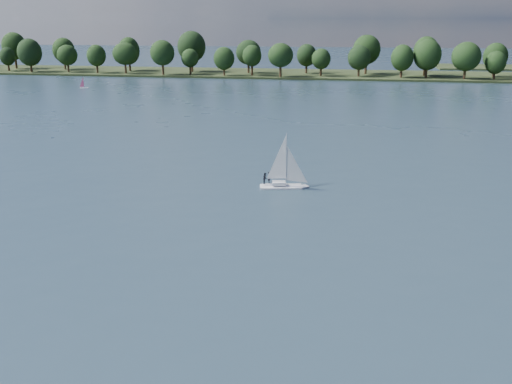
{
  "coord_description": "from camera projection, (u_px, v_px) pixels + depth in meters",
  "views": [
    {
      "loc": [
        12.34,
        -22.18,
        21.87
      ],
      "look_at": [
        1.78,
        40.45,
        2.5
      ],
      "focal_mm": 40.0,
      "sensor_mm": 36.0,
      "label": 1
    }
  ],
  "objects": [
    {
      "name": "ground",
      "position": [
        294.0,
        124.0,
        123.58
      ],
      "size": [
        700.0,
        700.0,
        0.0
      ],
      "primitive_type": "plane",
      "color": "#233342",
      "rests_on": "ground"
    },
    {
      "name": "far_shore",
      "position": [
        322.0,
        75.0,
        229.22
      ],
      "size": [
        660.0,
        40.0,
        1.5
      ],
      "primitive_type": "cube",
      "color": "black",
      "rests_on": "ground"
    },
    {
      "name": "treeline",
      "position": [
        301.0,
        55.0,
        225.06
      ],
      "size": [
        562.37,
        74.03,
        18.78
      ],
      "color": "black",
      "rests_on": "ground"
    },
    {
      "name": "dinghy_pink",
      "position": [
        84.0,
        85.0,
        186.09
      ],
      "size": [
        2.75,
        1.74,
        4.1
      ],
      "rotation": [
        0.0,
        0.0,
        0.31
      ],
      "color": "white",
      "rests_on": "ground"
    },
    {
      "name": "sailboat",
      "position": [
        281.0,
        172.0,
        76.07
      ],
      "size": [
        6.22,
        2.86,
        7.9
      ],
      "rotation": [
        0.0,
        0.0,
        0.2
      ],
      "color": "silver",
      "rests_on": "ground"
    }
  ]
}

